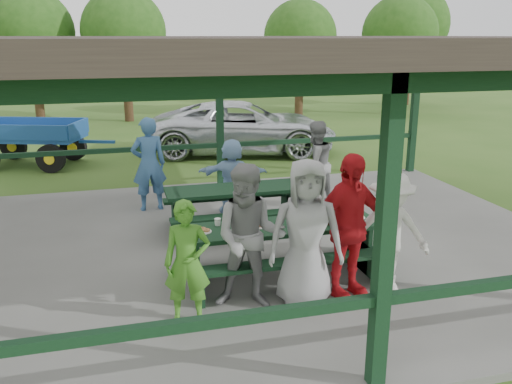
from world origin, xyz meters
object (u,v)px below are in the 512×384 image
object	(u,v)px
contestant_white_fedora	(390,232)
spectator_blue	(149,164)
pickup_truck	(243,127)
contestant_grey_mid	(306,234)
spectator_lblue	(232,176)
farm_trailer	(30,142)
contestant_grey_left	(250,237)
contestant_green	(187,263)
picnic_table_near	(280,243)
spectator_grey	(315,164)
contestant_red	(348,227)
picnic_table_far	(237,203)

from	to	relation	value
contestant_white_fedora	spectator_blue	xyz separation A→B (m)	(-2.75, 4.31, 0.09)
pickup_truck	contestant_grey_mid	bearing A→B (deg)	-175.94
spectator_lblue	farm_trailer	size ratio (longest dim) A/B	0.38
contestant_grey_left	pickup_truck	xyz separation A→B (m)	(2.20, 9.41, -0.26)
pickup_truck	farm_trailer	distance (m)	5.86
contestant_green	spectator_lblue	size ratio (longest dim) A/B	1.04
contestant_white_fedora	spectator_blue	distance (m)	5.12
contestant_white_fedora	farm_trailer	size ratio (longest dim) A/B	0.45
contestant_green	spectator_blue	distance (m)	4.47
spectator_lblue	contestant_green	bearing A→B (deg)	86.72
picnic_table_near	spectator_lblue	distance (m)	2.98
picnic_table_near	pickup_truck	distance (m)	8.79
spectator_lblue	spectator_blue	bearing A→B (deg)	-3.46
picnic_table_near	contestant_white_fedora	size ratio (longest dim) A/B	1.67
contestant_grey_mid	spectator_grey	xyz separation A→B (m)	(1.59, 3.84, -0.09)
contestant_green	contestant_grey_mid	bearing A→B (deg)	13.12
farm_trailer	contestant_grey_left	bearing A→B (deg)	-49.27
spectator_grey	farm_trailer	size ratio (longest dim) A/B	0.46
picnic_table_near	contestant_grey_mid	distance (m)	1.01
picnic_table_near	contestant_grey_left	bearing A→B (deg)	-129.43
picnic_table_near	contestant_grey_mid	size ratio (longest dim) A/B	1.48
contestant_white_fedora	spectator_grey	world-z (taller)	spectator_grey
picnic_table_near	spectator_grey	xyz separation A→B (m)	(1.63, 2.93, 0.36)
contestant_grey_left	spectator_blue	world-z (taller)	contestant_grey_left
contestant_grey_mid	contestant_white_fedora	xyz separation A→B (m)	(1.19, 0.11, -0.13)
contestant_green	contestant_grey_mid	world-z (taller)	contestant_grey_mid
contestant_red	contestant_white_fedora	world-z (taller)	contestant_red
contestant_grey_left	spectator_lblue	world-z (taller)	contestant_grey_left
spectator_grey	farm_trailer	xyz separation A→B (m)	(-5.90, 5.56, -0.30)
contestant_green	spectator_blue	size ratio (longest dim) A/B	0.82
contestant_grey_left	spectator_lblue	distance (m)	3.79
picnic_table_far	contestant_grey_left	xyz separation A→B (m)	(-0.48, -2.76, 0.44)
picnic_table_far	pickup_truck	world-z (taller)	pickup_truck
contestant_white_fedora	spectator_lblue	size ratio (longest dim) A/B	1.17
contestant_grey_left	spectator_blue	xyz separation A→B (m)	(-0.89, 4.28, -0.01)
picnic_table_far	pickup_truck	size ratio (longest dim) A/B	0.45
contestant_white_fedora	spectator_lblue	bearing A→B (deg)	122.52
contestant_grey_left	spectator_blue	size ratio (longest dim) A/B	1.01
spectator_lblue	spectator_blue	size ratio (longest dim) A/B	0.79
picnic_table_far	farm_trailer	xyz separation A→B (m)	(-4.13, 6.49, 0.07)
spectator_blue	contestant_white_fedora	bearing A→B (deg)	116.76
contestant_grey_mid	pickup_truck	bearing A→B (deg)	92.07
contestant_green	pickup_truck	xyz separation A→B (m)	(2.99, 9.59, -0.09)
contestant_grey_left	spectator_grey	size ratio (longest dim) A/B	1.08
contestant_red	spectator_lblue	size ratio (longest dim) A/B	1.33
contestant_grey_mid	contestant_white_fedora	bearing A→B (deg)	16.31
picnic_table_far	spectator_grey	world-z (taller)	spectator_grey
contestant_grey_mid	contestant_red	size ratio (longest dim) A/B	0.99
picnic_table_far	contestant_grey_mid	size ratio (longest dim) A/B	1.30
picnic_table_near	pickup_truck	world-z (taller)	pickup_truck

